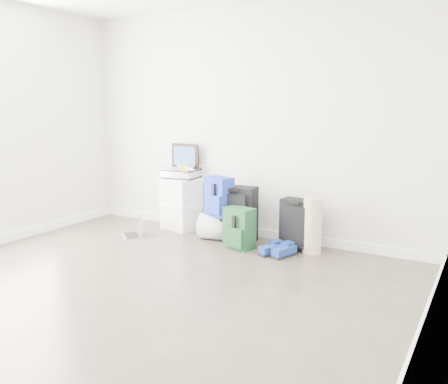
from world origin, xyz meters
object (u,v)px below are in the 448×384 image
Objects in this scene: briefcase at (181,173)px; laptop at (135,232)px; large_suitcase at (238,214)px; carry_on at (297,224)px; duffel_bag at (220,227)px; boxes_stack at (181,204)px.

briefcase is 1.07× the size of laptop.
briefcase is 0.98m from large_suitcase.
carry_on is at bearing 54.81° from laptop.
laptop is (-1.17, -0.44, -0.27)m from large_suitcase.
duffel_bag reaches higher than laptop.
large_suitcase is at bearing 4.27° from duffel_bag.
briefcase reaches higher than duffel_bag.
boxes_stack is 1.17× the size of carry_on.
briefcase reaches higher than boxes_stack.
laptop is at bearing -165.83° from large_suitcase.
boxes_stack is 1.60m from carry_on.
briefcase is 0.66× the size of large_suitcase.
briefcase is 1.66m from carry_on.
laptop is at bearing -168.54° from duffel_bag.
boxes_stack is at bearing 165.53° from large_suitcase.
briefcase is 0.92m from laptop.
duffel_bag is at bearing 62.23° from laptop.
briefcase is 0.90m from duffel_bag.
large_suitcase is at bearing -170.61° from carry_on.
boxes_stack is 0.89m from large_suitcase.
large_suitcase is at bearing -12.57° from briefcase.
large_suitcase is 0.72m from carry_on.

